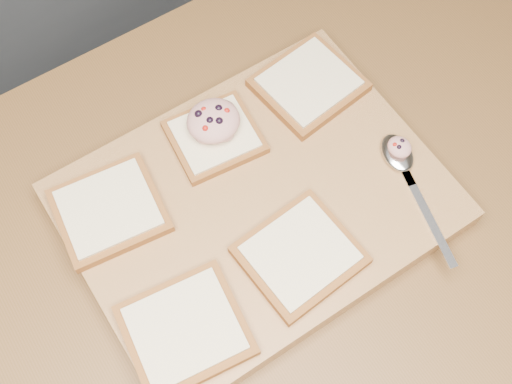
% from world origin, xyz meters
% --- Properties ---
extents(ground, '(4.00, 4.00, 0.00)m').
position_xyz_m(ground, '(0.00, 0.00, 0.00)').
color(ground, '#515459').
rests_on(ground, ground).
extents(island_counter, '(2.00, 0.80, 0.90)m').
position_xyz_m(island_counter, '(0.00, 0.00, 0.45)').
color(island_counter, slate).
rests_on(island_counter, ground).
extents(cutting_board, '(0.44, 0.34, 0.04)m').
position_xyz_m(cutting_board, '(-0.14, 0.06, 0.92)').
color(cutting_board, '#B3864C').
rests_on(cutting_board, island_counter).
extents(bread_far_left, '(0.14, 0.13, 0.02)m').
position_xyz_m(bread_far_left, '(-0.30, 0.14, 0.94)').
color(bread_far_left, brown).
rests_on(bread_far_left, cutting_board).
extents(bread_far_center, '(0.12, 0.11, 0.02)m').
position_xyz_m(bread_far_center, '(-0.14, 0.16, 0.94)').
color(bread_far_center, brown).
rests_on(bread_far_center, cutting_board).
extents(bread_far_right, '(0.14, 0.13, 0.02)m').
position_xyz_m(bread_far_right, '(0.01, 0.15, 0.94)').
color(bread_far_right, brown).
rests_on(bread_far_right, cutting_board).
extents(bread_near_left, '(0.14, 0.13, 0.02)m').
position_xyz_m(bread_near_left, '(-0.30, -0.04, 0.94)').
color(bread_near_left, brown).
rests_on(bread_near_left, cutting_board).
extents(bread_near_center, '(0.13, 0.12, 0.02)m').
position_xyz_m(bread_near_center, '(-0.14, -0.04, 0.94)').
color(bread_near_center, brown).
rests_on(bread_near_center, cutting_board).
extents(tuna_salad_dollop, '(0.07, 0.06, 0.03)m').
position_xyz_m(tuna_salad_dollop, '(-0.14, 0.16, 0.97)').
color(tuna_salad_dollop, tan).
rests_on(tuna_salad_dollop, bread_far_center).
extents(spoon, '(0.07, 0.19, 0.01)m').
position_xyz_m(spoon, '(0.04, -0.00, 0.94)').
color(spoon, silver).
rests_on(spoon, cutting_board).
extents(spoon_salad, '(0.03, 0.03, 0.02)m').
position_xyz_m(spoon_salad, '(0.04, 0.01, 0.96)').
color(spoon_salad, tan).
rests_on(spoon_salad, spoon).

